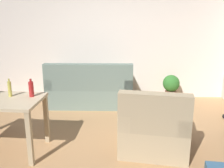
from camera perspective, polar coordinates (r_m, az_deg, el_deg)
name	(u,v)px	position (r m, az deg, el deg)	size (l,w,h in m)	color
ground_plane	(105,141)	(4.02, -1.62, -12.44)	(5.20, 4.40, 0.02)	tan
wall_rear	(109,37)	(5.77, -0.63, 10.27)	(5.20, 0.10, 2.70)	silver
couch	(90,91)	(5.39, -4.79, -1.44)	(1.71, 0.84, 0.92)	slate
potted_plant	(171,86)	(5.78, 12.77, -0.41)	(0.36, 0.36, 0.57)	brown
armchair	(154,129)	(3.67, 9.20, -9.69)	(1.03, 0.98, 0.92)	tan
bottle_squat	(10,89)	(3.78, -21.45, -0.98)	(0.05, 0.05, 0.25)	#BCB24C
bottle_red	(31,89)	(3.68, -17.24, -1.03)	(0.07, 0.07, 0.25)	#AD2323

